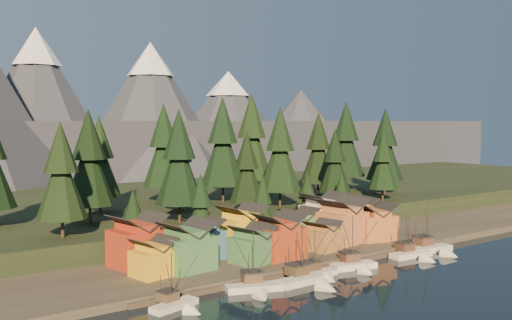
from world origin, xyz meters
TOP-DOWN VIEW (x-y plane):
  - ground at (0.00, 0.00)m, footprint 500.00×500.00m
  - shore_strip at (0.00, 40.00)m, footprint 400.00×50.00m
  - hillside at (0.00, 90.00)m, footprint 420.00×100.00m
  - dock at (0.00, 16.50)m, footprint 80.00×4.00m
  - mountain_ridge at (-4.20, 213.59)m, footprint 560.00×190.00m
  - boat_0 at (-33.47, 10.16)m, footprint 9.04×9.45m
  - boat_1 at (-18.21, 10.31)m, footprint 10.77×11.23m
  - boat_2 at (-7.53, 8.47)m, footprint 12.00×13.02m
  - boat_3 at (-2.71, 11.18)m, footprint 8.80×9.43m
  - boat_4 at (7.09, 10.88)m, footprint 10.09×10.66m
  - boat_5 at (24.51, 10.47)m, footprint 10.61×11.36m
  - boat_6 at (32.12, 11.15)m, footprint 11.94×12.79m
  - house_front_0 at (-30.42, 25.60)m, footprint 8.13×7.81m
  - house_front_1 at (-23.30, 25.96)m, footprint 10.01×9.69m
  - house_front_2 at (-9.63, 23.16)m, footprint 9.26×9.30m
  - house_front_3 at (-3.00, 23.48)m, footprint 9.24×8.81m
  - house_front_4 at (8.86, 23.16)m, footprint 7.31×7.74m
  - house_front_5 at (17.95, 26.33)m, footprint 10.74×9.94m
  - house_front_6 at (26.77, 24.43)m, footprint 10.61×10.27m
  - house_back_0 at (-29.80, 34.06)m, footprint 10.62×10.31m
  - house_back_1 at (-16.10, 32.03)m, footprint 7.95×8.03m
  - house_back_2 at (-4.79, 34.51)m, footprint 10.00×9.31m
  - house_back_3 at (10.26, 32.96)m, footprint 7.85×6.99m
  - house_back_4 at (19.50, 33.98)m, footprint 10.76×10.41m
  - house_back_5 at (28.35, 31.68)m, footprint 9.86×9.93m
  - tree_hill_2 at (-40.00, 48.00)m, footprint 10.30×10.30m
  - tree_hill_3 at (-30.00, 60.00)m, footprint 11.54×11.54m
  - tree_hill_4 at (-22.00, 75.00)m, footprint 10.91×10.91m
  - tree_hill_5 at (-12.00, 50.00)m, footprint 11.53×11.53m
  - tree_hill_6 at (-4.00, 65.00)m, footprint 10.02×10.02m
  - tree_hill_7 at (6.00, 48.00)m, footprint 9.22×9.22m
  - tree_hill_8 at (14.00, 72.00)m, footprint 13.37×13.37m
  - tree_hill_9 at (22.00, 55.00)m, footprint 12.06×12.06m
  - tree_hill_10 at (30.00, 80.00)m, footprint 14.21×14.21m
  - tree_hill_11 at (38.00, 50.00)m, footprint 9.42×9.42m
  - tree_hill_12 at (46.00, 66.00)m, footprint 11.48×11.48m
  - tree_hill_13 at (56.00, 48.00)m, footprint 9.01×9.01m
  - tree_hill_14 at (64.00, 72.00)m, footprint 13.24×13.24m
  - tree_hill_15 at (0.00, 82.00)m, footprint 12.54×12.54m
  - tree_hill_17 at (68.00, 58.00)m, footprint 12.11×12.11m
  - tree_shore_0 at (-28.00, 40.00)m, footprint 6.24×6.24m
  - tree_shore_1 at (-12.00, 40.00)m, footprint 7.29×7.29m
  - tree_shore_2 at (5.00, 40.00)m, footprint 6.73×6.73m
  - tree_shore_3 at (19.00, 40.00)m, footprint 6.73×6.73m
  - tree_shore_4 at (31.00, 40.00)m, footprint 6.35×6.35m

SIDE VIEW (x-z plane):
  - ground at x=0.00m, z-range 0.00..0.00m
  - dock at x=0.00m, z-range 0.00..1.00m
  - shore_strip at x=0.00m, z-range 0.00..1.50m
  - boat_0 at x=-33.47m, z-range -3.10..6.87m
  - boat_3 at x=-2.71m, z-range -3.14..7.06m
  - boat_5 at x=24.51m, z-range -3.65..8.00m
  - boat_1 at x=-18.21m, z-range -3.65..8.02m
  - boat_2 at x=-7.53m, z-range -3.96..8.36m
  - boat_4 at x=7.09m, z-range -3.61..8.26m
  - boat_6 at x=32.12m, z-range -4.02..8.71m
  - hillside at x=0.00m, z-range 0.00..6.00m
  - house_front_4 at x=8.86m, z-range 1.67..8.22m
  - house_front_0 at x=-30.42m, z-range 1.68..8.73m
  - house_front_2 at x=-9.63m, z-range 1.69..9.29m
  - house_back_3 at x=10.26m, z-range 1.70..9.65m
  - house_back_1 at x=-16.10m, z-range 1.71..10.03m
  - house_front_6 at x=26.77m, z-range 1.72..10.49m
  - house_back_5 at x=28.35m, z-range 1.73..10.91m
  - house_front_3 at x=-3.00m, z-range 1.74..11.12m
  - house_front_1 at x=-23.30m, z-range 1.74..11.14m
  - house_back_2 at x=-4.79m, z-range 1.75..11.60m
  - house_back_0 at x=-29.80m, z-range 1.75..11.92m
  - house_front_5 at x=17.95m, z-range 1.76..12.14m
  - house_back_4 at x=19.50m, z-range 1.77..12.50m
  - tree_shore_0 at x=-28.00m, z-range 2.17..16.70m
  - tree_shore_4 at x=31.00m, z-range 2.18..16.97m
  - tree_shore_2 at x=5.00m, z-range 2.22..17.89m
  - tree_shore_3 at x=19.00m, z-range 2.22..17.90m
  - tree_shore_1 at x=-12.00m, z-range 2.28..19.26m
  - tree_hill_13 at x=56.00m, z-range 6.97..27.96m
  - tree_hill_7 at x=6.00m, z-range 7.00..28.47m
  - tree_hill_11 at x=38.00m, z-range 7.02..28.97m
  - tree_hill_6 at x=-4.00m, z-range 7.09..30.44m
  - tree_hill_2 at x=-40.00m, z-range 7.12..31.10m
  - tree_hill_4 at x=-22.00m, z-range 7.19..32.59m
  - tree_hill_12 at x=46.00m, z-range 7.25..34.00m
  - tree_hill_5 at x=-12.00m, z-range 7.25..34.12m
  - tree_hill_3 at x=-30.00m, z-range 7.26..34.14m
  - tree_hill_9 at x=22.00m, z-range 7.31..35.40m
  - tree_hill_17 at x=68.00m, z-range 7.32..35.54m
  - tree_hill_15 at x=0.00m, z-range 7.36..36.57m
  - tree_hill_14 at x=64.00m, z-range 7.44..38.28m
  - tree_hill_8 at x=14.00m, z-range 7.46..38.61m
  - tree_hill_10 at x=30.00m, z-range 7.55..40.65m
  - mountain_ridge at x=-4.20m, z-range -18.94..71.06m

